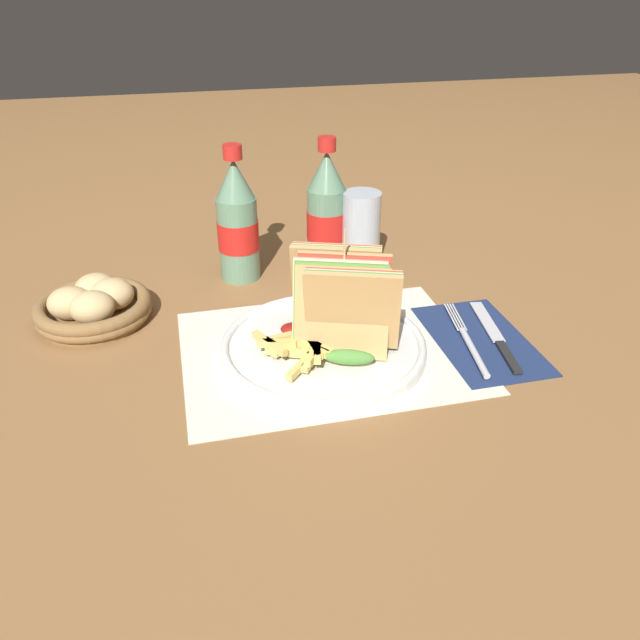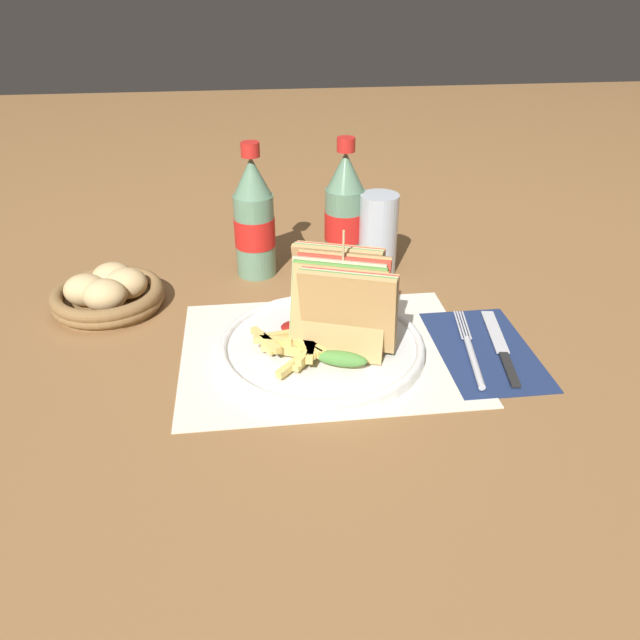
{
  "view_description": "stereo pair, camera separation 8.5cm",
  "coord_description": "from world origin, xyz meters",
  "views": [
    {
      "loc": [
        -0.19,
        -0.7,
        0.47
      ],
      "look_at": [
        -0.02,
        0.01,
        0.04
      ],
      "focal_mm": 35.0,
      "sensor_mm": 36.0,
      "label": 1
    },
    {
      "loc": [
        -0.11,
        -0.72,
        0.47
      ],
      "look_at": [
        -0.02,
        0.01,
        0.04
      ],
      "focal_mm": 35.0,
      "sensor_mm": 36.0,
      "label": 2
    }
  ],
  "objects": [
    {
      "name": "bread_basket",
      "position": [
        -0.33,
        0.16,
        0.02
      ],
      "size": [
        0.17,
        0.17,
        0.06
      ],
      "color": "olive",
      "rests_on": "ground_plane"
    },
    {
      "name": "placemat",
      "position": [
        -0.01,
        -0.01,
        0.0
      ],
      "size": [
        0.39,
        0.3,
        0.0
      ],
      "color": "silver",
      "rests_on": "ground_plane"
    },
    {
      "name": "club_sandwich",
      "position": [
        0.01,
        -0.01,
        0.08
      ],
      "size": [
        0.15,
        0.19,
        0.16
      ],
      "color": "tan",
      "rests_on": "plate_main"
    },
    {
      "name": "coke_bottle_near",
      "position": [
        -0.1,
        0.25,
        0.1
      ],
      "size": [
        0.07,
        0.07,
        0.22
      ],
      "color": "slate",
      "rests_on": "ground_plane"
    },
    {
      "name": "fries_pile",
      "position": [
        -0.06,
        -0.04,
        0.03
      ],
      "size": [
        0.1,
        0.11,
        0.02
      ],
      "color": "#E5C166",
      "rests_on": "plate_main"
    },
    {
      "name": "napkin",
      "position": [
        0.21,
        -0.03,
        0.0
      ],
      "size": [
        0.13,
        0.22,
        0.0
      ],
      "color": "navy",
      "rests_on": "ground_plane"
    },
    {
      "name": "plate_main",
      "position": [
        -0.02,
        -0.01,
        0.01
      ],
      "size": [
        0.28,
        0.28,
        0.02
      ],
      "color": "white",
      "rests_on": "ground_plane"
    },
    {
      "name": "coke_bottle_far",
      "position": [
        0.05,
        0.26,
        0.1
      ],
      "size": [
        0.07,
        0.07,
        0.22
      ],
      "color": "slate",
      "rests_on": "ground_plane"
    },
    {
      "name": "ketchup_blob",
      "position": [
        -0.05,
        0.02,
        0.03
      ],
      "size": [
        0.03,
        0.03,
        0.01
      ],
      "color": "maroon",
      "rests_on": "plate_main"
    },
    {
      "name": "knife",
      "position": [
        0.23,
        -0.03,
        0.01
      ],
      "size": [
        0.04,
        0.19,
        0.0
      ],
      "rotation": [
        0.0,
        0.0,
        -0.16
      ],
      "color": "black",
      "rests_on": "napkin"
    },
    {
      "name": "ground_plane",
      "position": [
        0.0,
        0.0,
        0.0
      ],
      "size": [
        4.0,
        4.0,
        0.0
      ],
      "primitive_type": "plane",
      "color": "olive"
    },
    {
      "name": "glass_near",
      "position": [
        0.11,
        0.24,
        0.07
      ],
      "size": [
        0.06,
        0.06,
        0.14
      ],
      "color": "silver",
      "rests_on": "ground_plane"
    },
    {
      "name": "fork",
      "position": [
        0.18,
        -0.05,
        0.01
      ],
      "size": [
        0.04,
        0.19,
        0.01
      ],
      "rotation": [
        0.0,
        0.0,
        -0.16
      ],
      "color": "silver",
      "rests_on": "napkin"
    }
  ]
}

